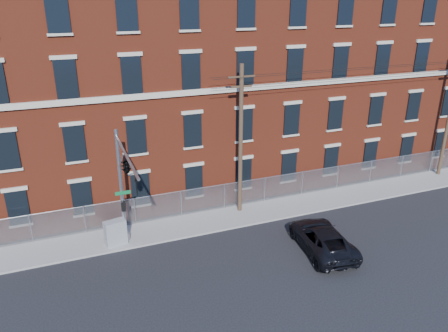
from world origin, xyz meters
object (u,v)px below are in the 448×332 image
Objects in this scene: utility_pole_near at (241,138)px; pickup_truck at (322,238)px; traffic_signal_mast at (125,173)px; utility_cabinet at (115,233)px.

pickup_truck is (2.57, -6.20, -4.58)m from utility_pole_near.
pickup_truck is at bearing -67.47° from utility_pole_near.
traffic_signal_mast is 1.29× the size of pickup_truck.
traffic_signal_mast is at bearing -7.57° from pickup_truck.
utility_cabinet is at bearing 107.02° from traffic_signal_mast.
utility_cabinet reaches higher than pickup_truck.
utility_pole_near reaches higher than utility_cabinet.
traffic_signal_mast reaches higher than pickup_truck.
utility_cabinet is (-8.62, -1.40, -4.44)m from utility_pole_near.
traffic_signal_mast is at bearing -84.71° from utility_cabinet.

